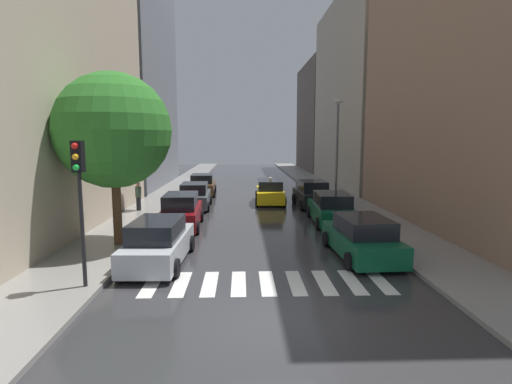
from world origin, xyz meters
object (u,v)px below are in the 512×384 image
(parked_car_left_second, at_px, (181,212))
(parked_car_left_third, at_px, (195,196))
(parked_car_left_fourth, at_px, (202,185))
(street_tree_left, at_px, (113,131))
(lamp_post_right, at_px, (337,144))
(traffic_light_left_corner, at_px, (79,181))
(parked_car_right_nearest, at_px, (362,238))
(taxi_midroad, at_px, (270,192))
(parked_car_right_third, at_px, (312,195))
(pedestrian_foreground, at_px, (138,186))
(parked_car_left_nearest, at_px, (159,243))
(parked_car_right_second, at_px, (331,209))

(parked_car_left_second, height_order, parked_car_left_third, parked_car_left_second)
(parked_car_left_fourth, height_order, street_tree_left, street_tree_left)
(parked_car_left_third, xyz_separation_m, lamp_post_right, (9.38, 0.69, 3.34))
(parked_car_left_fourth, bearing_deg, traffic_light_left_corner, 173.98)
(parked_car_left_fourth, distance_m, parked_car_right_nearest, 18.78)
(taxi_midroad, xyz_separation_m, traffic_light_left_corner, (-6.66, -16.12, 2.52))
(parked_car_left_second, height_order, parked_car_right_third, parked_car_left_second)
(street_tree_left, bearing_deg, parked_car_left_second, 59.37)
(parked_car_left_fourth, xyz_separation_m, lamp_post_right, (9.46, -5.39, 3.33))
(parked_car_right_nearest, relative_size, traffic_light_left_corner, 1.10)
(parked_car_right_third, distance_m, pedestrian_foreground, 11.11)
(parked_car_right_nearest, distance_m, pedestrian_foreground, 14.53)
(parked_car_left_nearest, bearing_deg, parked_car_right_nearest, -83.89)
(parked_car_left_third, height_order, street_tree_left, street_tree_left)
(parked_car_right_third, distance_m, lamp_post_right, 3.73)
(pedestrian_foreground, xyz_separation_m, traffic_light_left_corner, (1.62, -12.72, 1.65))
(parked_car_right_nearest, height_order, traffic_light_left_corner, traffic_light_left_corner)
(parked_car_left_fourth, relative_size, taxi_midroad, 0.94)
(parked_car_left_second, xyz_separation_m, parked_car_left_third, (0.01, 5.77, -0.05))
(parked_car_left_fourth, relative_size, street_tree_left, 0.62)
(parked_car_left_second, xyz_separation_m, parked_car_right_third, (7.70, 6.12, -0.01))
(parked_car_right_third, relative_size, pedestrian_foreground, 2.16)
(parked_car_right_second, relative_size, lamp_post_right, 0.70)
(parked_car_left_third, relative_size, lamp_post_right, 0.64)
(taxi_midroad, bearing_deg, parked_car_left_nearest, 161.94)
(parked_car_left_nearest, bearing_deg, parked_car_right_second, -47.43)
(parked_car_right_second, bearing_deg, traffic_light_left_corner, 136.04)
(parked_car_left_fourth, distance_m, parked_car_right_second, 13.57)
(taxi_midroad, bearing_deg, lamp_post_right, -104.12)
(parked_car_right_third, height_order, pedestrian_foreground, pedestrian_foreground)
(parked_car_right_nearest, relative_size, street_tree_left, 0.68)
(parked_car_left_nearest, relative_size, parked_car_left_second, 1.03)
(pedestrian_foreground, bearing_deg, parked_car_left_third, 123.09)
(parked_car_right_second, height_order, pedestrian_foreground, pedestrian_foreground)
(parked_car_left_nearest, distance_m, pedestrian_foreground, 10.70)
(street_tree_left, height_order, traffic_light_left_corner, street_tree_left)
(parked_car_left_third, height_order, traffic_light_left_corner, traffic_light_left_corner)
(parked_car_right_nearest, distance_m, parked_car_right_second, 6.10)
(pedestrian_foreground, bearing_deg, parked_car_left_nearest, 27.21)
(traffic_light_left_corner, bearing_deg, parked_car_right_second, 44.30)
(parked_car_left_third, bearing_deg, parked_car_right_second, -123.77)
(parked_car_left_third, height_order, pedestrian_foreground, pedestrian_foreground)
(parked_car_left_fourth, bearing_deg, parked_car_right_third, -128.06)
(parked_car_right_second, bearing_deg, pedestrian_foreground, 74.05)
(parked_car_left_second, distance_m, parked_car_right_nearest, 9.26)
(traffic_light_left_corner, bearing_deg, street_tree_left, 95.63)
(parked_car_left_fourth, relative_size, parked_car_right_third, 1.02)
(parked_car_left_fourth, height_order, traffic_light_left_corner, traffic_light_left_corner)
(parked_car_right_third, xyz_separation_m, pedestrian_foreground, (-10.94, -1.78, 0.83))
(parked_car_right_nearest, distance_m, taxi_midroad, 13.27)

